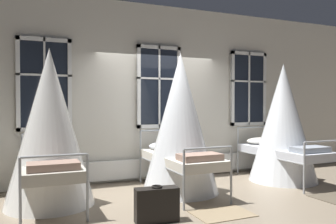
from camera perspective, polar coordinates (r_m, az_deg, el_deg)
ground at (r=6.09m, az=2.23°, el=-13.07°), size 21.04×21.04×0.00m
back_wall_with_windows at (r=6.99m, az=-1.83°, el=3.33°), size 10.11×0.10×3.52m
window_bank at (r=6.89m, az=-1.47°, el=-2.90°), size 5.29×0.10×2.62m
cot_first at (r=5.41m, az=-19.14°, el=-2.76°), size 1.32×1.94×2.35m
cot_second at (r=5.86m, az=2.07°, el=-2.20°), size 1.32×1.95×2.39m
cot_third at (r=7.12m, az=18.66°, el=-1.95°), size 1.32×1.95×2.31m
rug_second at (r=4.95m, az=9.09°, el=-16.44°), size 0.81×0.57×0.01m
suitcase_dark at (r=4.53m, az=-1.89°, el=-15.21°), size 0.58×0.26×0.47m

